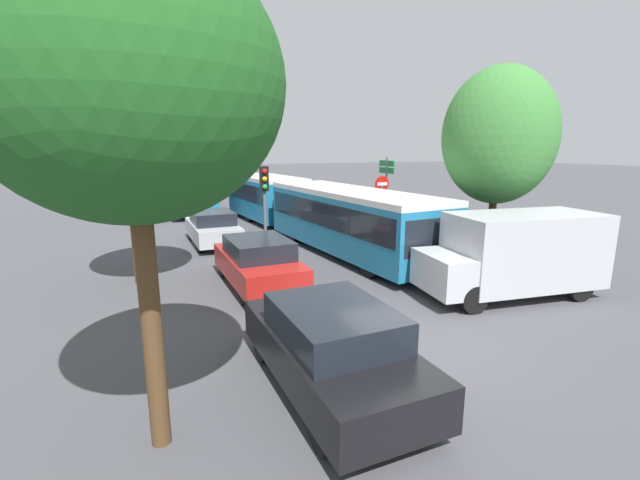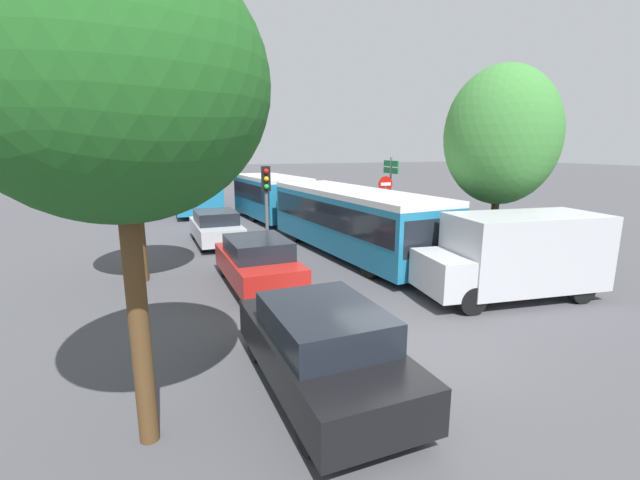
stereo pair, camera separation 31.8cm
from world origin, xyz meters
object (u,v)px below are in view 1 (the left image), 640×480
tree_right_near (498,139)px  tree_left_near (130,85)px  queued_car_silver (213,228)px  queued_car_red (258,262)px  queued_car_black (332,347)px  articulated_bus (308,206)px  no_entry_sign (382,197)px  city_bus_rear (186,187)px  direction_sign_post (386,179)px  tree_left_mid (130,154)px  white_van (516,252)px  traffic_light (264,191)px

tree_right_near → tree_left_near: bearing=-154.5°
queued_car_silver → tree_left_near: (-2.75, -12.51, 4.05)m
queued_car_red → tree_left_near: 8.03m
queued_car_black → tree_left_near: (-2.77, -0.33, 4.01)m
articulated_bus → no_entry_sign: (2.95, -1.58, 0.44)m
city_bus_rear → direction_sign_post: direction_sign_post is taller
no_entry_sign → direction_sign_post: 2.29m
queued_car_red → tree_left_mid: bearing=60.9°
queued_car_silver → city_bus_rear: bearing=-2.1°
city_bus_rear → white_van: bearing=-162.1°
city_bus_rear → queued_car_red: bearing=-178.2°
white_van → tree_left_near: tree_left_near is taller
city_bus_rear → direction_sign_post: bearing=-143.4°
queued_car_black → tree_right_near: (8.20, 4.90, 3.55)m
queued_car_silver → direction_sign_post: 8.77m
queued_car_silver → tree_right_near: 11.54m
articulated_bus → tree_right_near: tree_right_near is taller
articulated_bus → queued_car_silver: size_ratio=4.06×
no_entry_sign → queued_car_silver: bearing=-102.8°
queued_car_silver → tree_right_near: bearing=-132.6°
no_entry_sign → tree_left_mid: tree_left_mid is taller
articulated_bus → white_van: articulated_bus is taller
direction_sign_post → tree_left_near: (-11.32, -12.61, 2.22)m
queued_car_black → tree_left_near: 4.89m
tree_left_near → tree_left_mid: 7.99m
tree_left_near → direction_sign_post: bearing=48.1°
white_van → no_entry_sign: size_ratio=1.85×
traffic_light → queued_car_red: bearing=-12.1°
no_entry_sign → tree_left_near: size_ratio=0.44×
traffic_light → no_entry_sign: traffic_light is taller
queued_car_red → direction_sign_post: (8.26, 6.38, 1.81)m
no_entry_sign → city_bus_rear: bearing=-152.7°
articulated_bus → queued_car_red: 7.42m
queued_car_black → traffic_light: (1.44, 9.12, 1.73)m
queued_car_red → tree_left_near: tree_left_near is taller
direction_sign_post → tree_right_near: (-0.36, -7.37, 1.76)m
tree_left_mid → tree_right_near: size_ratio=0.89×
queued_car_red → tree_left_near: (-3.06, -6.23, 4.03)m
tree_left_near → tree_left_mid: bearing=91.2°
queued_car_red → traffic_light: 3.85m
traffic_light → articulated_bus: bearing=143.6°
tree_left_mid → tree_right_near: (11.13, -2.71, 0.43)m
tree_right_near → direction_sign_post: bearing=87.2°
no_entry_sign → direction_sign_post: bearing=143.5°
traffic_light → tree_right_near: bearing=65.5°
city_bus_rear → queued_car_silver: bearing=-179.5°
articulated_bus → white_van: bearing=8.5°
tree_left_mid → no_entry_sign: bearing=15.9°
queued_car_black → queued_car_red: queued_car_black is taller
articulated_bus → queued_car_silver: 4.38m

